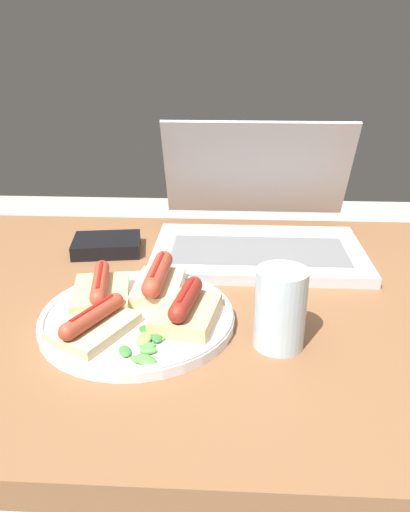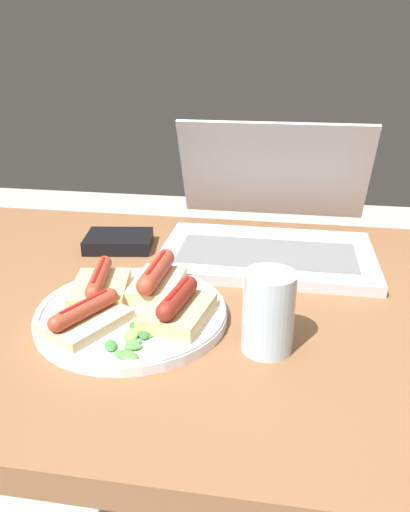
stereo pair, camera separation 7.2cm
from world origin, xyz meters
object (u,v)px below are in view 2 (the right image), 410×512
(plate, at_px, (132,313))
(drinking_glass, at_px, (268,312))
(laptop, at_px, (269,229))
(external_drive, at_px, (119,241))

(plate, height_order, drinking_glass, drinking_glass)
(laptop, distance_m, drinking_glass, 0.32)
(plate, distance_m, external_drive, 0.26)
(laptop, height_order, plate, laptop)
(plate, distance_m, drinking_glass, 0.19)
(laptop, xyz_separation_m, external_drive, (-0.27, -0.03, -0.03))
(plate, bearing_deg, drinking_glass, -12.47)
(laptop, bearing_deg, drinking_glass, -87.61)
(laptop, xyz_separation_m, drinking_glass, (0.01, -0.32, 0.01))
(laptop, xyz_separation_m, plate, (-0.17, -0.28, -0.03))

